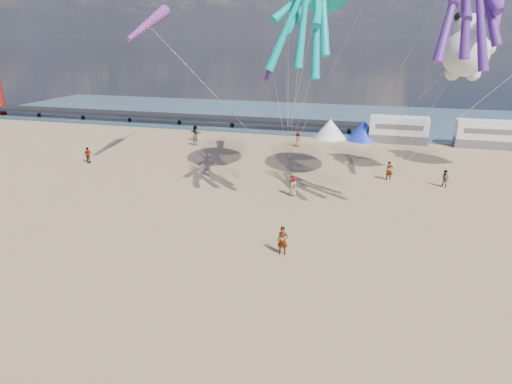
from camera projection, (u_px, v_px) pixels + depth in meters
name	position (u px, v px, depth m)	size (l,w,h in m)	color
ground	(257.00, 335.00, 19.09)	(120.00, 120.00, 0.00)	tan
water	(355.00, 119.00, 69.13)	(120.00, 120.00, 0.00)	#38566B
pier	(154.00, 115.00, 66.05)	(60.00, 3.00, 0.50)	black
motorhome_0	(399.00, 130.00, 53.45)	(6.60, 2.50, 3.00)	silver
motorhome_1	(487.00, 134.00, 50.99)	(6.60, 2.50, 3.00)	silver
tent_white	(330.00, 129.00, 55.62)	(4.00, 4.00, 2.40)	white
tent_blue	(364.00, 130.00, 54.58)	(4.00, 4.00, 2.40)	#1933CC
standing_person	(283.00, 241.00, 25.94)	(0.62, 0.40, 1.69)	tan
beachgoer_0	(298.00, 139.00, 51.67)	(0.58, 0.38, 1.59)	#7F6659
beachgoer_1	(445.00, 179.00, 37.56)	(0.73, 0.47, 1.49)	#7F6659
beachgoer_3	(88.00, 155.00, 44.94)	(1.01, 0.58, 1.57)	#7F6659
beachgoer_4	(195.00, 133.00, 54.35)	(1.08, 0.45, 1.85)	#7F6659
beachgoer_5	(389.00, 171.00, 39.47)	(1.54, 0.49, 1.66)	#7F6659
beachgoer_6	(293.00, 186.00, 35.59)	(0.60, 0.39, 1.64)	#7F6659
beachgoer_7	(195.00, 138.00, 52.15)	(0.79, 0.51, 1.61)	#7F6659
sandbag_a	(281.00, 165.00, 43.88)	(0.50, 0.35, 0.22)	gray
sandbag_b	(347.00, 163.00, 44.61)	(0.50, 0.35, 0.22)	gray
sandbag_c	(391.00, 173.00, 41.34)	(0.50, 0.35, 0.22)	gray
sandbag_d	(360.00, 160.00, 45.55)	(0.50, 0.35, 0.22)	gray
sandbag_e	(288.00, 159.00, 45.96)	(0.50, 0.35, 0.22)	gray
kite_panda	(466.00, 53.00, 35.47)	(4.30, 4.05, 6.07)	silver
windsock_left	(148.00, 24.00, 39.24)	(1.10, 7.25, 7.25)	red
windsock_mid	(496.00, 18.00, 32.02)	(1.00, 6.24, 6.24)	red
windsock_right	(271.00, 64.00, 42.27)	(0.90, 5.52, 5.52)	red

